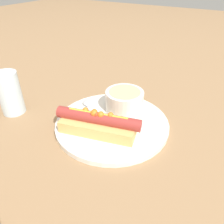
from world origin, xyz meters
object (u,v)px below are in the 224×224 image
(hot_dog, at_px, (98,123))
(soup_bowl, at_px, (124,100))
(drinking_glass, at_px, (10,93))
(spoon, at_px, (89,109))

(hot_dog, bearing_deg, soup_bowl, 72.47)
(hot_dog, xyz_separation_m, soup_bowl, (0.01, 0.11, 0.01))
(drinking_glass, bearing_deg, hot_dog, 7.37)
(soup_bowl, distance_m, spoon, 0.10)
(hot_dog, relative_size, soup_bowl, 1.98)
(drinking_glass, bearing_deg, spoon, 27.67)
(soup_bowl, xyz_separation_m, spoon, (-0.08, -0.05, -0.03))
(hot_dog, relative_size, spoon, 1.53)
(spoon, bearing_deg, soup_bowl, -109.86)
(hot_dog, relative_size, drinking_glass, 1.73)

